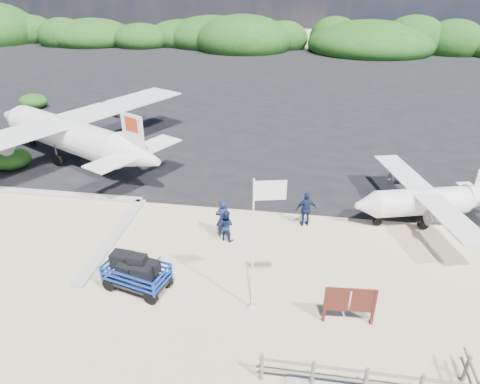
% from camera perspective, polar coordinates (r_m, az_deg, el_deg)
% --- Properties ---
extents(ground, '(160.00, 160.00, 0.00)m').
position_cam_1_polar(ground, '(18.03, -5.02, -10.04)').
color(ground, beige).
extents(asphalt_apron, '(90.00, 50.00, 0.04)m').
position_cam_1_polar(asphalt_apron, '(45.31, 3.98, 13.57)').
color(asphalt_apron, '#B2B2B2').
rests_on(asphalt_apron, ground).
extents(lagoon, '(9.00, 7.00, 0.40)m').
position_cam_1_polar(lagoon, '(22.73, -26.80, -4.57)').
color(lagoon, '#B2B2B2').
rests_on(lagoon, ground).
extents(vegetation_band, '(124.00, 8.00, 4.40)m').
position_cam_1_polar(vegetation_band, '(69.77, 5.98, 18.47)').
color(vegetation_band, '#B2B2B2').
rests_on(vegetation_band, ground).
extents(baggage_cart, '(2.91, 2.11, 1.31)m').
position_cam_1_polar(baggage_cart, '(17.43, -13.36, -12.36)').
color(baggage_cart, '#0C33BB').
rests_on(baggage_cart, ground).
extents(flagpole, '(1.12, 0.66, 5.24)m').
position_cam_1_polar(flagpole, '(16.20, 1.58, -15.09)').
color(flagpole, white).
rests_on(flagpole, ground).
extents(signboard, '(1.87, 0.30, 1.54)m').
position_cam_1_polar(signboard, '(16.09, 14.04, -16.49)').
color(signboard, '#521F17').
rests_on(signboard, ground).
extents(crew_a, '(0.79, 0.67, 1.82)m').
position_cam_1_polar(crew_a, '(19.47, -2.33, -3.55)').
color(crew_a, '#121E44').
rests_on(crew_a, ground).
extents(crew_b, '(0.87, 0.77, 1.49)m').
position_cam_1_polar(crew_b, '(19.27, -1.86, -4.48)').
color(crew_b, '#121E44').
rests_on(crew_b, ground).
extents(crew_c, '(1.11, 0.69, 1.76)m').
position_cam_1_polar(crew_c, '(20.47, 8.82, -2.30)').
color(crew_c, '#121E44').
rests_on(crew_c, ground).
extents(aircraft_large, '(24.28, 24.28, 5.42)m').
position_cam_1_polar(aircraft_large, '(44.07, 23.08, 11.06)').
color(aircraft_large, '#B2B2B2').
rests_on(aircraft_large, ground).
extents(aircraft_small, '(8.85, 8.85, 2.59)m').
position_cam_1_polar(aircraft_small, '(55.48, -10.40, 15.82)').
color(aircraft_small, '#B2B2B2').
rests_on(aircraft_small, ground).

